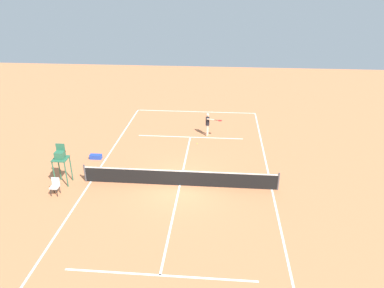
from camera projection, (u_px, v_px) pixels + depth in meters
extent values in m
plane|color=#D37A4C|center=(180.00, 185.00, 20.25)|extent=(60.00, 60.00, 0.00)
cube|color=white|center=(196.00, 112.00, 31.39)|extent=(10.35, 0.10, 0.01)
cube|color=white|center=(272.00, 189.00, 19.86)|extent=(0.10, 24.68, 0.01)
cube|color=white|center=(91.00, 181.00, 20.65)|extent=(0.10, 24.68, 0.01)
cube|color=white|center=(190.00, 137.00, 26.38)|extent=(7.77, 0.10, 0.01)
cube|color=white|center=(160.00, 275.00, 14.13)|extent=(7.77, 0.10, 0.01)
cube|color=white|center=(180.00, 185.00, 20.25)|extent=(0.10, 13.57, 0.01)
cylinder|color=#4C4C51|center=(278.00, 181.00, 19.61)|extent=(0.10, 0.10, 1.07)
cylinder|color=#4C4C51|center=(85.00, 173.00, 20.44)|extent=(0.10, 0.10, 1.07)
cube|color=black|center=(180.00, 178.00, 20.06)|extent=(10.95, 0.03, 0.91)
cube|color=white|center=(180.00, 171.00, 19.86)|extent=(10.95, 0.04, 0.06)
cylinder|color=beige|center=(208.00, 130.00, 26.59)|extent=(0.12, 0.12, 0.81)
cylinder|color=beige|center=(207.00, 131.00, 26.42)|extent=(0.12, 0.12, 0.81)
cylinder|color=black|center=(208.00, 121.00, 26.20)|extent=(0.28, 0.28, 0.64)
sphere|color=beige|center=(208.00, 115.00, 25.99)|extent=(0.23, 0.23, 0.23)
cylinder|color=beige|center=(208.00, 120.00, 26.34)|extent=(0.09, 0.09, 0.57)
cylinder|color=beige|center=(211.00, 119.00, 25.85)|extent=(0.57, 0.23, 0.09)
cylinder|color=black|center=(216.00, 120.00, 25.73)|extent=(0.26, 0.10, 0.04)
ellipsoid|color=red|center=(220.00, 121.00, 25.64)|extent=(0.38, 0.35, 0.04)
sphere|color=#CCE033|center=(197.00, 144.00, 25.26)|extent=(0.07, 0.07, 0.07)
cylinder|color=#2D6B4C|center=(66.00, 175.00, 19.80)|extent=(0.07, 0.07, 1.55)
cylinder|color=#2D6B4C|center=(54.00, 174.00, 19.86)|extent=(0.07, 0.07, 1.55)
cylinder|color=#2D6B4C|center=(71.00, 169.00, 20.44)|extent=(0.07, 0.07, 1.55)
cylinder|color=#2D6B4C|center=(59.00, 168.00, 20.49)|extent=(0.07, 0.07, 1.55)
cube|color=#2D6B4C|center=(61.00, 159.00, 19.81)|extent=(0.80, 0.80, 0.06)
cube|color=#2D6B4C|center=(60.00, 155.00, 19.71)|extent=(0.50, 0.44, 0.40)
cube|color=#2D6B4C|center=(60.00, 148.00, 19.74)|extent=(0.50, 0.06, 0.50)
cylinder|color=#262626|center=(57.00, 193.00, 19.12)|extent=(0.04, 0.04, 0.45)
cylinder|color=#262626|center=(51.00, 193.00, 19.14)|extent=(0.04, 0.04, 0.45)
cylinder|color=#262626|center=(60.00, 189.00, 19.44)|extent=(0.04, 0.04, 0.45)
cylinder|color=#262626|center=(54.00, 189.00, 19.46)|extent=(0.04, 0.04, 0.45)
cube|color=silver|center=(55.00, 187.00, 19.18)|extent=(0.44, 0.44, 0.06)
cube|color=silver|center=(56.00, 181.00, 19.28)|extent=(0.44, 0.04, 0.44)
cube|color=#2647B7|center=(96.00, 157.00, 23.17)|extent=(0.76, 0.32, 0.30)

